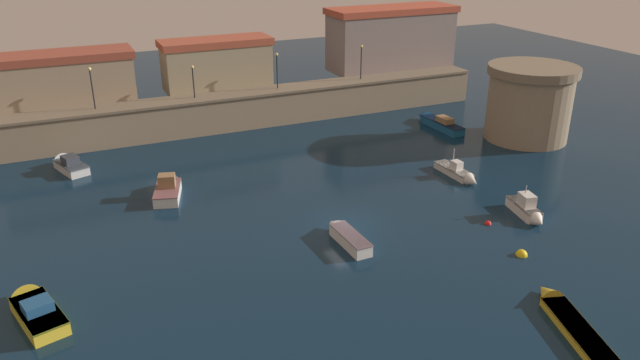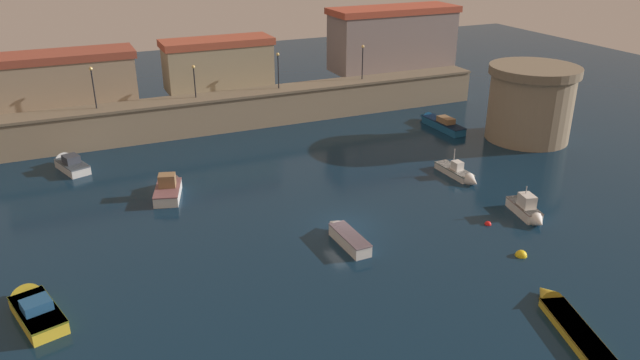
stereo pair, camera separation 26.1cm
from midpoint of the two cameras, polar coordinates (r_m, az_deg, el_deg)
name	(u,v)px [view 1 (the left image)]	position (r m, az deg, el deg)	size (l,w,h in m)	color
ground_plane	(347,225)	(42.22, 2.37, -4.25)	(135.32, 135.32, 0.00)	#0C2338
quay_wall	(241,110)	(62.48, -7.58, 6.57)	(53.78, 3.35, 3.54)	gray
old_town_backdrop	(273,53)	(66.54, -4.51, 11.78)	(50.24, 5.33, 7.08)	gray
fortress_tower	(529,102)	(61.13, 18.92, 6.92)	(8.35, 8.35, 7.08)	gray
quay_lamp_0	(91,82)	(59.09, -20.78, 8.61)	(0.32, 0.32, 3.84)	black
quay_lamp_1	(193,76)	(60.39, -11.96, 9.52)	(0.32, 0.32, 3.17)	black
quay_lamp_2	(277,65)	(62.67, -4.18, 10.71)	(0.32, 0.32, 3.65)	black
quay_lamp_3	(361,57)	(66.54, 3.78, 11.47)	(0.32, 0.32, 3.69)	black
moored_boat_0	(565,316)	(35.21, 21.82, -11.74)	(3.30, 6.90, 1.31)	gold
moored_boat_1	(459,173)	(50.99, 12.77, 0.62)	(1.32, 4.96, 2.48)	silver
moored_boat_2	(68,164)	(55.66, -22.69, 1.40)	(3.04, 4.99, 1.77)	silver
moored_boat_3	(34,308)	(36.43, -25.45, -10.76)	(3.20, 5.71, 1.79)	gold
moored_boat_4	(346,236)	(39.93, 2.29, -5.24)	(1.26, 4.91, 1.08)	white
moored_boat_5	(168,188)	(48.07, -14.19, -0.70)	(3.04, 5.08, 2.23)	white
moored_boat_6	(527,210)	(45.54, 18.72, -2.65)	(1.94, 4.27, 2.35)	white
moored_boat_7	(438,122)	(63.32, 10.85, 5.35)	(1.56, 7.01, 1.60)	#195689
mooring_buoy_0	(488,224)	(43.89, 15.32, -4.00)	(0.47, 0.47, 0.47)	red
mooring_buoy_1	(521,255)	(40.60, 18.20, -6.71)	(0.75, 0.75, 0.75)	yellow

